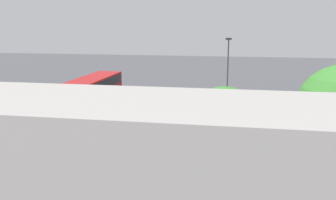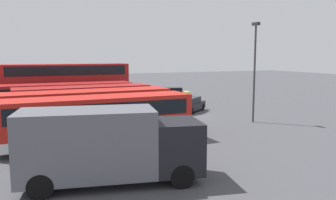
{
  "view_description": "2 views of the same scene",
  "coord_description": "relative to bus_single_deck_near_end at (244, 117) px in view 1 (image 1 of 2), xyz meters",
  "views": [
    {
      "loc": [
        -6.76,
        42.4,
        9.69
      ],
      "look_at": [
        0.58,
        4.14,
        1.72
      ],
      "focal_mm": 40.38,
      "sensor_mm": 36.0,
      "label": 1
    },
    {
      "loc": [
        -27.66,
        14.15,
        5.42
      ],
      "look_at": [
        -0.15,
        1.85,
        1.48
      ],
      "focal_mm": 36.97,
      "sensor_mm": 36.0,
      "label": 2
    }
  ],
  "objects": [
    {
      "name": "depot_building_backdrop",
      "position": [
        6.62,
        19.71,
        1.83
      ],
      "size": [
        26.25,
        6.03,
        6.91
      ],
      "primitive_type": "cube",
      "color": "#9E9993",
      "rests_on": "ground"
    },
    {
      "name": "waste_bin_yellow",
      "position": [
        19.0,
        -8.3,
        -1.15
      ],
      "size": [
        0.6,
        0.6,
        0.95
      ],
      "primitive_type": "cylinder",
      "color": "#333338",
      "rests_on": "ground"
    },
    {
      "name": "car_small_green",
      "position": [
        18.38,
        -13.47,
        -0.92
      ],
      "size": [
        2.91,
        4.31,
        1.43
      ],
      "color": "#A5D14C",
      "rests_on": "ground"
    },
    {
      "name": "bus_single_deck_near_end",
      "position": [
        0.0,
        0.0,
        0.0
      ],
      "size": [
        2.69,
        11.4,
        2.95
      ],
      "color": "red",
      "rests_on": "ground"
    },
    {
      "name": "tree_leftmost",
      "position": [
        1.28,
        11.97,
        2.44
      ],
      "size": [
        4.31,
        4.31,
        6.23
      ],
      "color": "#4C3823",
      "rests_on": "ground"
    },
    {
      "name": "box_truck_blue",
      "position": [
        -6.53,
        1.11,
        0.08
      ],
      "size": [
        4.03,
        7.86,
        3.2
      ],
      "color": "#595960",
      "rests_on": "ground"
    },
    {
      "name": "bus_single_deck_fourth",
      "position": [
        10.71,
        0.71,
        0.0
      ],
      "size": [
        2.7,
        11.99,
        2.95
      ],
      "color": "#A51919",
      "rests_on": "ground"
    },
    {
      "name": "bus_single_deck_second",
      "position": [
        3.83,
        -0.0,
        0.0
      ],
      "size": [
        2.8,
        11.96,
        2.95
      ],
      "color": "red",
      "rests_on": "ground"
    },
    {
      "name": "tree_midleft",
      "position": [
        4.73,
        12.75,
        1.88
      ],
      "size": [
        3.53,
        3.53,
        5.28
      ],
      "color": "#4C3823",
      "rests_on": "ground"
    },
    {
      "name": "bus_single_deck_third",
      "position": [
        7.33,
        -0.44,
        -0.0
      ],
      "size": [
        2.84,
        10.67,
        2.95
      ],
      "color": "#A51919",
      "rests_on": "ground"
    },
    {
      "name": "lamp_post_tall",
      "position": [
        1.97,
        -12.98,
        3.03
      ],
      "size": [
        0.7,
        0.3,
        7.95
      ],
      "color": "#38383D",
      "rests_on": "ground"
    },
    {
      "name": "car_hatchback_silver",
      "position": [
        8.71,
        -10.66,
        -0.92
      ],
      "size": [
        4.03,
        4.32,
        1.43
      ],
      "color": "black",
      "rests_on": "ground"
    },
    {
      "name": "bus_double_decker_fifth",
      "position": [
        14.37,
        -0.16,
        0.83
      ],
      "size": [
        2.62,
        11.89,
        4.55
      ],
      "color": "#A51919",
      "rests_on": "ground"
    },
    {
      "name": "ground_plane",
      "position": [
        7.26,
        -9.57,
        -1.62
      ],
      "size": [
        140.0,
        140.0,
        0.0
      ],
      "primitive_type": "plane",
      "color": "#47474C"
    }
  ]
}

